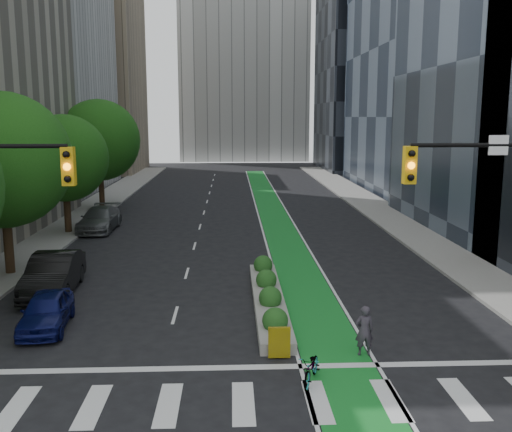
{
  "coord_description": "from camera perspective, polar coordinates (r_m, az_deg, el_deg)",
  "views": [
    {
      "loc": [
        -0.27,
        -15.19,
        7.58
      ],
      "look_at": [
        0.86,
        11.04,
        3.0
      ],
      "focal_mm": 40.0,
      "sensor_mm": 36.0,
      "label": 1
    }
  ],
  "objects": [
    {
      "name": "building_tan_far",
      "position": [
        83.73,
        -16.55,
        13.21
      ],
      "size": [
        14.0,
        16.0,
        26.0
      ],
      "primitive_type": "cube",
      "color": "tan",
      "rests_on": "ground"
    },
    {
      "name": "parked_car_left_near",
      "position": [
        22.21,
        -20.23,
        -8.89
      ],
      "size": [
        1.95,
        4.02,
        1.32
      ],
      "primitive_type": "imported",
      "rotation": [
        0.0,
        0.0,
        0.1
      ],
      "color": "#0D124E",
      "rests_on": "ground"
    },
    {
      "name": "building_dark_end",
      "position": [
        85.87,
        11.53,
        13.99
      ],
      "size": [
        14.0,
        18.0,
        28.0
      ],
      "primitive_type": "cube",
      "color": "black",
      "rests_on": "ground"
    },
    {
      "name": "tree_mid",
      "position": [
        29.3,
        -24.05,
        5.11
      ],
      "size": [
        6.4,
        6.4,
        8.78
      ],
      "color": "black",
      "rests_on": "ground"
    },
    {
      "name": "sidewalk_right",
      "position": [
        42.63,
        14.02,
        -0.54
      ],
      "size": [
        3.6,
        90.0,
        0.15
      ],
      "primitive_type": "cube",
      "color": "gray",
      "rests_on": "ground"
    },
    {
      "name": "ground",
      "position": [
        16.98,
        -1.36,
        -16.62
      ],
      "size": [
        160.0,
        160.0,
        0.0
      ],
      "primitive_type": "plane",
      "color": "black",
      "rests_on": "ground"
    },
    {
      "name": "tree_midfar",
      "position": [
        38.8,
        -18.61,
        5.49
      ],
      "size": [
        5.6,
        5.6,
        7.76
      ],
      "color": "black",
      "rests_on": "ground"
    },
    {
      "name": "bicycle",
      "position": [
        17.07,
        5.59,
        -14.88
      ],
      "size": [
        1.11,
        1.77,
        0.88
      ],
      "primitive_type": "imported",
      "rotation": [
        0.0,
        0.0,
        -0.35
      ],
      "color": "gray",
      "rests_on": "ground"
    },
    {
      "name": "median_planter",
      "position": [
        23.41,
        1.26,
        -8.04
      ],
      "size": [
        1.2,
        10.26,
        1.1
      ],
      "color": "gray",
      "rests_on": "ground"
    },
    {
      "name": "parked_car_left_mid",
      "position": [
        26.34,
        -19.6,
        -5.47
      ],
      "size": [
        2.15,
        5.33,
        1.72
      ],
      "primitive_type": "imported",
      "rotation": [
        0.0,
        0.0,
        0.06
      ],
      "color": "black",
      "rests_on": "ground"
    },
    {
      "name": "tree_far",
      "position": [
        48.43,
        -15.4,
        7.31
      ],
      "size": [
        6.6,
        6.6,
        9.0
      ],
      "color": "black",
      "rests_on": "ground"
    },
    {
      "name": "sidewalk_left",
      "position": [
        42.48,
        -18.18,
        -0.78
      ],
      "size": [
        3.6,
        90.0,
        0.15
      ],
      "primitive_type": "cube",
      "color": "gray",
      "rests_on": "ground"
    },
    {
      "name": "cyclist",
      "position": [
        18.92,
        10.77,
        -11.19
      ],
      "size": [
        0.61,
        0.41,
        1.66
      ],
      "primitive_type": "imported",
      "rotation": [
        0.0,
        0.0,
        3.17
      ],
      "color": "#38323C",
      "rests_on": "ground"
    },
    {
      "name": "bike_lane_paint",
      "position": [
        45.94,
        1.64,
        0.4
      ],
      "size": [
        2.2,
        70.0,
        0.01
      ],
      "primitive_type": "cube",
      "color": "#177F29",
      "rests_on": "ground"
    },
    {
      "name": "parked_car_left_far",
      "position": [
        39.78,
        -15.37,
        -0.3
      ],
      "size": [
        2.31,
        5.46,
        1.57
      ],
      "primitive_type": "imported",
      "rotation": [
        0.0,
        0.0,
        -0.02
      ],
      "color": "#595C5E",
      "rests_on": "ground"
    }
  ]
}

